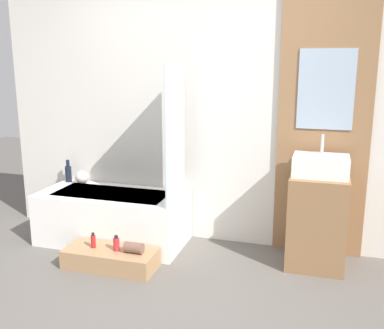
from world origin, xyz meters
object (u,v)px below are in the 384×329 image
object	(u,v)px
bathtub	(113,217)
sink	(321,166)
bottle_soap_primary	(93,241)
vase_tall_dark	(68,173)
wooden_step_bench	(111,258)
vase_round_light	(82,177)
bottle_soap_secondary	(116,244)

from	to	relation	value
bathtub	sink	xyz separation A→B (m)	(1.89, 0.06, 0.63)
bathtub	bottle_soap_primary	world-z (taller)	bathtub
vase_tall_dark	bathtub	bearing A→B (deg)	-21.67
bathtub	sink	size ratio (longest dim) A/B	3.10
wooden_step_bench	vase_tall_dark	bearing A→B (deg)	138.17
bottle_soap_primary	vase_round_light	bearing A→B (deg)	125.20
wooden_step_bench	bottle_soap_secondary	size ratio (longest dim) A/B	5.84
sink	vase_tall_dark	bearing A→B (deg)	175.82
bathtub	vase_tall_dark	bearing A→B (deg)	158.33
bathtub	bottle_soap_primary	size ratio (longest dim) A/B	10.40
bathtub	bottle_soap_secondary	world-z (taller)	bathtub
sink	wooden_step_bench	bearing A→B (deg)	-161.00
wooden_step_bench	bottle_soap_primary	distance (m)	0.21
sink	bottle_soap_primary	distance (m)	2.01
bottle_soap_secondary	vase_round_light	bearing A→B (deg)	135.21
vase_tall_dark	vase_round_light	bearing A→B (deg)	-11.58
vase_round_light	bottle_soap_secondary	distance (m)	1.07
bathtub	sink	world-z (taller)	sink
bottle_soap_secondary	vase_tall_dark	bearing A→B (deg)	140.10
wooden_step_bench	sink	size ratio (longest dim) A/B	1.76
bathtub	sink	bearing A→B (deg)	1.83
vase_tall_dark	bottle_soap_secondary	size ratio (longest dim) A/B	1.71
wooden_step_bench	vase_round_light	bearing A→B (deg)	132.77
bathtub	wooden_step_bench	distance (m)	0.58
sink	vase_round_light	xyz separation A→B (m)	(-2.32, 0.15, -0.31)
wooden_step_bench	vase_tall_dark	world-z (taller)	vase_tall_dark
sink	bottle_soap_secondary	size ratio (longest dim) A/B	3.32
wooden_step_bench	sink	xyz separation A→B (m)	(1.66, 0.57, 0.79)
bathtub	wooden_step_bench	world-z (taller)	bathtub
bathtub	bottle_soap_secondary	xyz separation A→B (m)	(0.29, -0.51, -0.03)
vase_tall_dark	vase_round_light	distance (m)	0.18
bathtub	bottle_soap_primary	bearing A→B (deg)	-81.85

